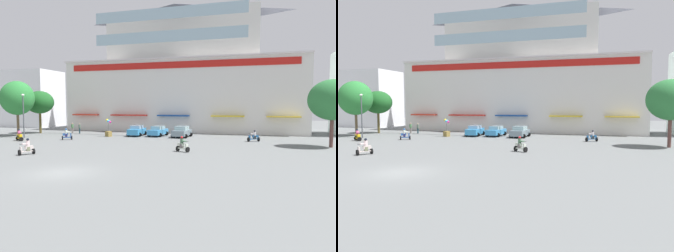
{
  "view_description": "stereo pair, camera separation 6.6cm",
  "coord_description": "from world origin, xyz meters",
  "views": [
    {
      "loc": [
        12.51,
        -17.66,
        4.58
      ],
      "look_at": [
        2.66,
        16.33,
        2.1
      ],
      "focal_mm": 33.05,
      "sensor_mm": 36.0,
      "label": 1
    },
    {
      "loc": [
        12.57,
        -17.64,
        4.58
      ],
      "look_at": [
        2.66,
        16.33,
        2.1
      ],
      "focal_mm": 33.05,
      "sensor_mm": 36.0,
      "label": 2
    }
  ],
  "objects": [
    {
      "name": "plaza_tree_1",
      "position": [
        20.11,
        18.55,
        5.05
      ],
      "size": [
        4.94,
        4.27,
        7.24
      ],
      "color": "brown",
      "rests_on": "ground"
    },
    {
      "name": "pedestrian_1",
      "position": [
        -14.27,
        24.87,
        0.93
      ],
      "size": [
        0.46,
        0.46,
        1.62
      ],
      "color": "#18353F",
      "rests_on": "ground"
    },
    {
      "name": "ground_plane",
      "position": [
        0.0,
        13.0,
        0.0
      ],
      "size": [
        128.0,
        128.0,
        0.0
      ],
      "primitive_type": "plane",
      "color": "slate"
    },
    {
      "name": "streetlamp_near",
      "position": [
        -18.18,
        17.32,
        3.55
      ],
      "size": [
        0.4,
        0.4,
        6.0
      ],
      "color": "#474C51",
      "rests_on": "ground"
    },
    {
      "name": "scooter_rider_0",
      "position": [
        -7.61,
        5.55,
        0.61
      ],
      "size": [
        1.14,
        1.45,
        1.51
      ],
      "color": "black",
      "rests_on": "ground"
    },
    {
      "name": "plaza_tree_2",
      "position": [
        -20.7,
        19.05,
        5.47
      ],
      "size": [
        4.89,
        4.46,
        7.92
      ],
      "color": "brown",
      "rests_on": "ground"
    },
    {
      "name": "plaza_tree_0",
      "position": [
        -20.59,
        23.68,
        4.89
      ],
      "size": [
        4.42,
        4.07,
        6.69
      ],
      "color": "brown",
      "rests_on": "ground"
    },
    {
      "name": "parked_car_2",
      "position": [
        2.43,
        24.06,
        0.78
      ],
      "size": [
        2.56,
        4.08,
        1.56
      ],
      "color": "slate",
      "rests_on": "ground"
    },
    {
      "name": "balloon_vendor_cart",
      "position": [
        -7.88,
        22.13,
        0.9
      ],
      "size": [
        1.08,
        0.97,
        2.53
      ],
      "color": "olive",
      "rests_on": "ground"
    },
    {
      "name": "pedestrian_0",
      "position": [
        -15.8,
        25.23,
        0.94
      ],
      "size": [
        0.5,
        0.5,
        1.65
      ],
      "color": "#6B635E",
      "rests_on": "ground"
    },
    {
      "name": "colonial_building",
      "position": [
        -0.0,
        36.37,
        9.68
      ],
      "size": [
        39.91,
        17.51,
        22.24
      ],
      "color": "silver",
      "rests_on": "ground"
    },
    {
      "name": "flank_building_left",
      "position": [
        -33.25,
        36.57,
        5.72
      ],
      "size": [
        11.61,
        8.05,
        11.43
      ],
      "color": "white",
      "rests_on": "ground"
    },
    {
      "name": "parked_car_1",
      "position": [
        -1.26,
        24.61,
        0.75
      ],
      "size": [
        2.5,
        4.18,
        1.47
      ],
      "color": "#388DCB",
      "rests_on": "ground"
    },
    {
      "name": "scooter_rider_1",
      "position": [
        12.13,
        21.72,
        0.58
      ],
      "size": [
        1.54,
        1.1,
        1.42
      ],
      "color": "black",
      "rests_on": "ground"
    },
    {
      "name": "parked_car_0",
      "position": [
        -4.31,
        24.08,
        0.78
      ],
      "size": [
        2.4,
        4.12,
        1.53
      ],
      "color": "#358FCC",
      "rests_on": "ground"
    },
    {
      "name": "scooter_rider_2",
      "position": [
        5.59,
        11.25,
        0.62
      ],
      "size": [
        1.45,
        1.06,
        1.51
      ],
      "color": "black",
      "rests_on": "ground"
    },
    {
      "name": "scooter_rider_3",
      "position": [
        -16.29,
        14.33,
        0.62
      ],
      "size": [
        1.53,
        1.22,
        1.5
      ],
      "color": "black",
      "rests_on": "ground"
    },
    {
      "name": "scooter_rider_4",
      "position": [
        -11.17,
        16.94,
        0.62
      ],
      "size": [
        1.38,
        1.14,
        1.49
      ],
      "color": "black",
      "rests_on": "ground"
    }
  ]
}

